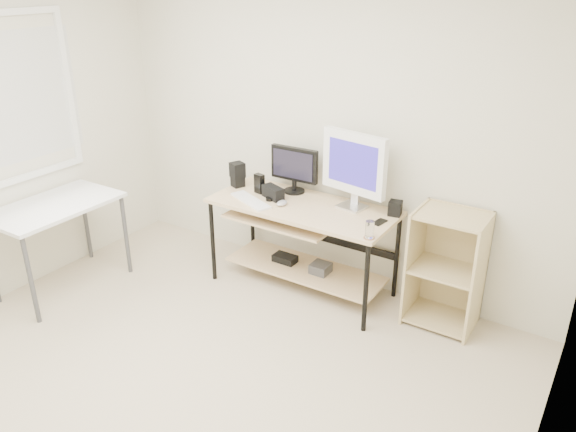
# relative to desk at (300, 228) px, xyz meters

# --- Properties ---
(room) EXTENTS (4.01, 4.01, 2.62)m
(room) POSITION_rel_desk_xyz_m (-0.11, -1.62, 0.78)
(room) COLOR beige
(room) RESTS_ON ground
(desk) EXTENTS (1.50, 0.65, 0.75)m
(desk) POSITION_rel_desk_xyz_m (0.00, 0.00, 0.00)
(desk) COLOR beige
(desk) RESTS_ON ground
(side_table) EXTENTS (0.60, 1.00, 0.75)m
(side_table) POSITION_rel_desk_xyz_m (-1.65, -1.06, 0.13)
(side_table) COLOR white
(side_table) RESTS_ON ground
(shelf_unit) EXTENTS (0.50, 0.40, 0.90)m
(shelf_unit) POSITION_rel_desk_xyz_m (1.18, 0.16, -0.09)
(shelf_unit) COLOR #D1BB82
(shelf_unit) RESTS_ON ground
(black_monitor) EXTENTS (0.42, 0.18, 0.39)m
(black_monitor) POSITION_rel_desk_xyz_m (-0.18, 0.20, 0.43)
(black_monitor) COLOR black
(black_monitor) RESTS_ON desk
(white_imac) EXTENTS (0.56, 0.18, 0.60)m
(white_imac) POSITION_rel_desk_xyz_m (0.38, 0.16, 0.56)
(white_imac) COLOR silver
(white_imac) RESTS_ON desk
(keyboard) EXTENTS (0.45, 0.29, 0.02)m
(keyboard) POSITION_rel_desk_xyz_m (-0.36, -0.17, 0.22)
(keyboard) COLOR white
(keyboard) RESTS_ON desk
(mouse) EXTENTS (0.07, 0.11, 0.04)m
(mouse) POSITION_rel_desk_xyz_m (-0.11, -0.10, 0.23)
(mouse) COLOR #B9B9BF
(mouse) RESTS_ON desk
(center_speaker) EXTENTS (0.22, 0.16, 0.10)m
(center_speaker) POSITION_rel_desk_xyz_m (-0.25, -0.01, 0.26)
(center_speaker) COLOR black
(center_speaker) RESTS_ON desk
(speaker_left) EXTENTS (0.14, 0.14, 0.21)m
(speaker_left) POSITION_rel_desk_xyz_m (-0.66, 0.05, 0.32)
(speaker_left) COLOR black
(speaker_left) RESTS_ON desk
(speaker_right) EXTENTS (0.11, 0.11, 0.11)m
(speaker_right) POSITION_rel_desk_xyz_m (0.72, 0.20, 0.27)
(speaker_right) COLOR black
(speaker_right) RESTS_ON desk
(audio_controller) EXTENTS (0.09, 0.07, 0.16)m
(audio_controller) POSITION_rel_desk_xyz_m (-0.41, 0.03, 0.29)
(audio_controller) COLOR black
(audio_controller) RESTS_ON desk
(volume_puck) EXTENTS (0.08, 0.08, 0.03)m
(volume_puck) POSITION_rel_desk_xyz_m (-0.25, -0.07, 0.22)
(volume_puck) COLOR black
(volume_puck) RESTS_ON desk
(smartphone) EXTENTS (0.09, 0.13, 0.01)m
(smartphone) POSITION_rel_desk_xyz_m (0.68, 0.01, 0.22)
(smartphone) COLOR black
(smartphone) RESTS_ON desk
(coaster) EXTENTS (0.10, 0.10, 0.01)m
(coaster) POSITION_rel_desk_xyz_m (0.73, -0.27, 0.21)
(coaster) COLOR #906041
(coaster) RESTS_ON desk
(drinking_glass) EXTENTS (0.08, 0.08, 0.12)m
(drinking_glass) POSITION_rel_desk_xyz_m (0.73, -0.27, 0.28)
(drinking_glass) COLOR white
(drinking_glass) RESTS_ON coaster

